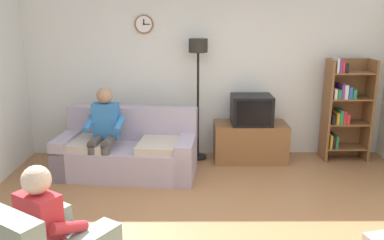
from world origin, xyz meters
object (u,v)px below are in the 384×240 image
tv_stand (250,142)px  bookshelf (344,108)px  floor_lamp (198,66)px  tv (252,110)px  person_in_left_armchair (51,224)px  couch (128,152)px  person_on_couch (104,128)px

tv_stand → bookshelf: 1.52m
floor_lamp → tv: bearing=-8.7°
bookshelf → floor_lamp: floor_lamp is taller
tv → person_in_left_armchair: (-2.02, -3.03, -0.20)m
tv_stand → floor_lamp: 1.41m
bookshelf → tv: bearing=-176.2°
tv → floor_lamp: floor_lamp is taller
couch → tv_stand: 1.88m
couch → bookshelf: size_ratio=1.26×
tv → bookshelf: 1.43m
couch → tv: bearing=15.5°
floor_lamp → person_on_couch: floor_lamp is taller
tv_stand → person_in_left_armchair: (-2.02, -3.05, 0.31)m
tv_stand → tv: tv is taller
tv → person_in_left_armchair: bearing=-123.7°
floor_lamp → person_in_left_armchair: (-1.22, -3.15, -0.85)m
tv_stand → bookshelf: bearing=2.9°
tv → floor_lamp: bearing=171.3°
couch → person_on_couch: bearing=-159.4°
tv → person_in_left_armchair: size_ratio=0.54×
person_on_couch → bookshelf: bearing=11.3°
couch → bookshelf: (3.23, 0.60, 0.50)m
floor_lamp → person_on_couch: (-1.29, -0.73, -0.75)m
couch → floor_lamp: 1.64m
tv → person_in_left_armchair: 3.65m
tv → bookshelf: size_ratio=0.38×
tv → bookshelf: bearing=3.8°
tv_stand → person_on_couch: person_on_couch is taller
couch → tv: size_ratio=3.31×
tv_stand → floor_lamp: bearing=173.0°
bookshelf → person_on_couch: 3.59m
bookshelf → person_on_couch: size_ratio=1.27×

